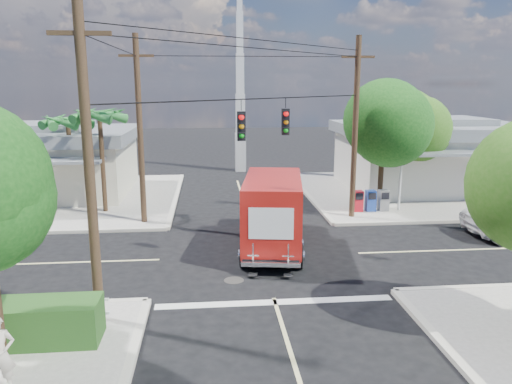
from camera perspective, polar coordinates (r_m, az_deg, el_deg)
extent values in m
plane|color=black|center=(20.07, 0.55, -7.37)|extent=(120.00, 120.00, 0.00)
cube|color=gray|center=(33.18, 17.71, 0.07)|extent=(14.00, 14.00, 0.14)
cube|color=beige|center=(31.11, 5.77, -0.18)|extent=(0.25, 14.00, 0.14)
cube|color=beige|center=(27.07, 23.46, -3.04)|extent=(14.00, 0.25, 0.14)
cube|color=gray|center=(31.83, -21.77, -0.72)|extent=(14.00, 14.00, 0.14)
cube|color=beige|center=(30.60, -9.10, -0.49)|extent=(0.25, 14.00, 0.14)
cube|color=beige|center=(25.40, -26.09, -4.25)|extent=(14.00, 0.25, 0.14)
cube|color=beige|center=(29.64, -1.47, -0.88)|extent=(0.12, 12.00, 0.01)
cube|color=beige|center=(23.29, 25.97, -5.83)|extent=(12.00, 0.12, 0.01)
cube|color=beige|center=(21.51, -27.24, -7.40)|extent=(12.00, 0.12, 0.01)
cube|color=silver|center=(16.11, 2.18, -12.46)|extent=(7.50, 0.40, 0.01)
cube|color=silver|center=(34.38, 19.56, 3.36)|extent=(11.00, 8.00, 3.40)
cube|color=gray|center=(34.15, 19.81, 6.75)|extent=(11.80, 8.80, 0.70)
cube|color=gray|center=(34.11, 19.87, 7.59)|extent=(6.05, 4.40, 0.50)
cube|color=gray|center=(29.90, 23.64, 4.12)|extent=(9.90, 1.80, 0.15)
cylinder|color=silver|center=(27.53, 16.14, 0.99)|extent=(0.12, 0.12, 2.90)
cube|color=beige|center=(33.24, -22.95, 2.63)|extent=(10.00, 8.00, 3.20)
cube|color=gray|center=(33.00, -23.23, 5.97)|extent=(10.80, 8.80, 0.70)
cube|color=gray|center=(32.96, -23.30, 6.83)|extent=(5.50, 4.40, 0.50)
cube|color=gray|center=(28.50, -26.01, 3.15)|extent=(9.00, 1.80, 0.15)
cylinder|color=silver|center=(26.81, -18.31, 0.34)|extent=(0.12, 0.12, 2.70)
cube|color=silver|center=(39.23, -1.78, 4.57)|extent=(0.80, 0.80, 3.00)
cube|color=silver|center=(38.94, -1.81, 8.95)|extent=(0.70, 0.70, 3.00)
cube|color=silver|center=(38.88, -1.84, 13.37)|extent=(0.60, 0.60, 3.00)
cube|color=silver|center=(39.06, -1.87, 17.77)|extent=(0.50, 0.50, 3.00)
cylinder|color=#422D1C|center=(27.57, 14.10, 2.39)|extent=(0.28, 0.28, 4.10)
sphere|color=#114611|center=(27.27, 14.38, 7.69)|extent=(4.10, 4.10, 4.10)
sphere|color=#114611|center=(27.31, 13.47, 8.28)|extent=(3.33, 3.33, 3.33)
sphere|color=#114611|center=(27.12, 15.28, 7.35)|extent=(3.58, 3.58, 3.58)
cylinder|color=#422D1C|center=(30.57, 17.32, 2.65)|extent=(0.28, 0.28, 3.58)
sphere|color=#2B6214|center=(30.30, 17.58, 6.83)|extent=(3.58, 3.58, 3.58)
sphere|color=#2B6214|center=(30.31, 16.76, 7.31)|extent=(2.91, 2.91, 2.91)
sphere|color=#2B6214|center=(30.17, 18.41, 6.54)|extent=(3.14, 3.14, 3.14)
cylinder|color=#422D1C|center=(27.18, -17.12, 3.04)|extent=(0.24, 0.24, 5.00)
cone|color=#27712E|center=(26.74, -15.56, 8.60)|extent=(0.50, 2.06, 0.98)
cone|color=#27712E|center=(27.49, -16.02, 8.66)|extent=(1.92, 1.68, 0.98)
cone|color=#27712E|center=(27.81, -17.51, 8.61)|extent=(2.12, 0.95, 0.98)
cone|color=#27712E|center=(27.47, -18.98, 8.47)|extent=(1.34, 2.07, 0.98)
cone|color=#27712E|center=(26.71, -19.36, 8.36)|extent=(1.34, 2.07, 0.98)
cone|color=#27712E|center=(26.10, -18.30, 8.35)|extent=(2.12, 0.95, 0.98)
cone|color=#27712E|center=(26.11, -16.57, 8.47)|extent=(1.92, 1.68, 0.98)
cylinder|color=#422D1C|center=(29.11, -20.38, 3.00)|extent=(0.24, 0.24, 4.60)
cone|color=#27712E|center=(28.63, -18.98, 7.80)|extent=(0.50, 2.06, 0.98)
cone|color=#27712E|center=(29.40, -19.32, 7.87)|extent=(1.92, 1.68, 0.98)
cone|color=#27712E|center=(29.75, -20.67, 7.82)|extent=(2.12, 0.95, 0.98)
cone|color=#27712E|center=(29.45, -22.07, 7.67)|extent=(1.34, 2.07, 0.98)
cone|color=#27712E|center=(28.70, -22.51, 7.54)|extent=(1.34, 2.07, 0.98)
cone|color=#27712E|center=(28.07, -21.59, 7.53)|extent=(2.12, 0.95, 0.98)
cone|color=#27712E|center=(28.03, -19.99, 7.64)|extent=(1.92, 1.68, 0.98)
cylinder|color=#473321|center=(14.15, -18.53, 2.52)|extent=(0.28, 0.28, 9.00)
cube|color=#473321|center=(14.03, -19.53, 16.75)|extent=(1.60, 0.12, 0.12)
cylinder|color=#473321|center=(25.15, 11.25, 6.92)|extent=(0.28, 0.28, 9.00)
cube|color=#473321|center=(25.08, 11.60, 14.90)|extent=(1.60, 0.12, 0.12)
cylinder|color=#473321|center=(24.31, -13.12, 6.66)|extent=(0.28, 0.28, 9.00)
cube|color=#473321|center=(24.24, -13.53, 14.91)|extent=(1.60, 0.12, 0.12)
cylinder|color=black|center=(18.91, 0.59, 10.63)|extent=(10.43, 10.43, 0.04)
cube|color=black|center=(18.10, -1.69, 7.53)|extent=(0.30, 0.24, 1.05)
sphere|color=red|center=(17.93, -1.67, 8.55)|extent=(0.20, 0.20, 0.20)
cube|color=black|center=(20.19, 3.39, 8.01)|extent=(0.30, 0.24, 1.05)
sphere|color=red|center=(20.03, 3.46, 8.92)|extent=(0.20, 0.20, 0.20)
cube|color=silver|center=(14.84, -17.07, -12.57)|extent=(0.09, 0.06, 1.00)
cube|color=red|center=(26.87, 11.54, -1.01)|extent=(0.50, 0.50, 1.10)
cube|color=#1F409C|center=(27.08, 12.96, -0.97)|extent=(0.50, 0.50, 1.10)
cube|color=slate|center=(27.31, 14.35, -0.93)|extent=(0.50, 0.50, 1.10)
cube|color=black|center=(21.17, 1.97, -4.93)|extent=(3.06, 7.11, 0.22)
cube|color=red|center=(23.57, 2.14, -1.36)|extent=(2.32, 1.81, 1.94)
cube|color=black|center=(24.10, 2.18, -0.20)|extent=(1.86, 0.50, 0.84)
cube|color=silver|center=(24.49, 2.17, -2.33)|extent=(2.02, 0.41, 0.31)
cube|color=red|center=(20.04, 1.94, -1.99)|extent=(2.96, 5.39, 2.56)
cube|color=white|center=(20.02, 5.15, -1.66)|extent=(0.50, 3.14, 1.15)
cube|color=white|center=(20.07, -1.26, -1.58)|extent=(0.50, 3.14, 1.15)
cube|color=white|center=(17.52, 1.73, -3.64)|extent=(1.57, 0.26, 1.15)
cube|color=silver|center=(17.87, 1.69, -8.23)|extent=(2.13, 0.54, 0.16)
cube|color=silver|center=(17.67, -0.33, -7.25)|extent=(0.40, 0.11, 0.88)
cube|color=silver|center=(17.63, 3.71, -7.32)|extent=(0.40, 0.11, 0.88)
cylinder|color=black|center=(23.66, -0.34, -3.07)|extent=(0.43, 1.00, 0.97)
cylinder|color=black|center=(23.63, 4.58, -3.13)|extent=(0.43, 1.00, 0.97)
cylinder|color=black|center=(18.79, -1.35, -7.18)|extent=(0.43, 1.00, 0.97)
cylinder|color=black|center=(18.74, 4.90, -7.28)|extent=(0.43, 1.00, 0.97)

